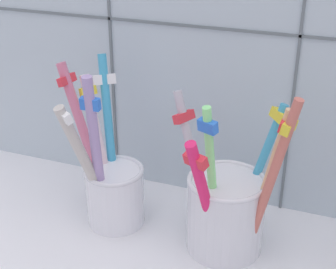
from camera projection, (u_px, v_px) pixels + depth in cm
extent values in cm
cube|color=silver|center=(162.00, 249.00, 53.72)|extent=(64.00, 22.00, 2.00)
cube|color=#B2C1CC|center=(202.00, 25.00, 54.32)|extent=(64.00, 2.00, 45.00)
cube|color=slate|center=(110.00, 19.00, 56.83)|extent=(0.30, 0.20, 45.00)
cube|color=slate|center=(300.00, 37.00, 49.97)|extent=(0.30, 0.20, 45.00)
cube|color=slate|center=(199.00, 27.00, 53.35)|extent=(64.00, 0.20, 0.30)
cylinder|color=white|center=(115.00, 196.00, 55.29)|extent=(6.38, 6.38, 6.53)
torus|color=silver|center=(114.00, 170.00, 53.86)|extent=(6.56, 6.56, 0.50)
cylinder|color=#D36B8A|center=(87.00, 142.00, 54.57)|extent=(6.25, 1.73, 17.50)
cube|color=#E5333F|center=(67.00, 80.00, 52.37)|extent=(1.13, 2.49, 1.03)
cylinder|color=#3DA5D2|center=(110.00, 136.00, 55.51)|extent=(4.10, 5.09, 17.75)
cube|color=white|center=(104.00, 79.00, 54.16)|extent=(2.51, 2.18, 1.21)
cylinder|color=beige|center=(89.00, 169.00, 51.30)|extent=(4.23, 6.00, 15.46)
cube|color=white|center=(64.00, 116.00, 47.18)|extent=(2.41, 1.98, 1.16)
cylinder|color=silver|center=(100.00, 147.00, 55.10)|extent=(5.32, 3.64, 15.91)
cube|color=yellow|center=(88.00, 91.00, 53.56)|extent=(1.66, 2.03, 1.08)
cylinder|color=#A58AC0|center=(97.00, 157.00, 50.83)|extent=(1.20, 2.91, 17.93)
cube|color=blue|center=(90.00, 104.00, 47.66)|extent=(1.99, 0.94, 1.26)
cylinder|color=silver|center=(225.00, 214.00, 50.94)|extent=(7.88, 7.88, 8.00)
torus|color=silver|center=(227.00, 181.00, 49.18)|extent=(7.99, 7.99, 0.50)
cylinder|color=#F2205F|center=(206.00, 202.00, 46.76)|extent=(3.14, 5.97, 14.47)
cube|color=#E5333F|center=(196.00, 160.00, 43.34)|extent=(2.45, 1.84, 1.29)
cylinder|color=#3D9FC9|center=(257.00, 174.00, 50.55)|extent=(4.91, 3.85, 15.13)
cube|color=yellow|center=(279.00, 116.00, 48.21)|extent=(2.33, 2.69, 1.16)
cylinder|color=#C56558|center=(269.00, 185.00, 45.89)|extent=(4.63, 1.98, 18.10)
cube|color=yellow|center=(289.00, 128.00, 42.57)|extent=(1.38, 2.07, 1.13)
cylinder|color=#BAB3C1|center=(195.00, 168.00, 51.01)|extent=(6.04, 3.36, 15.79)
cube|color=#E5333F|center=(184.00, 117.00, 49.80)|extent=(1.93, 2.60, 1.12)
cylinder|color=#90F68E|center=(212.00, 183.00, 47.70)|extent=(2.03, 3.45, 16.47)
cube|color=blue|center=(208.00, 126.00, 44.30)|extent=(2.04, 1.54, 1.22)
cylinder|color=#E9B27F|center=(266.00, 185.00, 47.49)|extent=(3.63, 0.86, 16.28)
cube|color=#E5333F|center=(285.00, 124.00, 44.19)|extent=(0.91, 2.28, 1.01)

